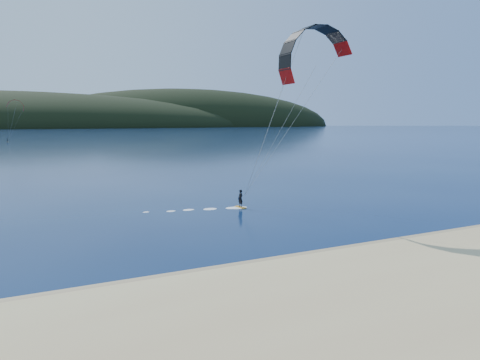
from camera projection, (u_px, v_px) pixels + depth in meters
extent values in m
plane|color=#08183C|center=(275.00, 296.00, 23.46)|extent=(1800.00, 1800.00, 0.00)
cube|color=#997D59|center=(239.00, 269.00, 27.48)|extent=(220.00, 2.50, 0.10)
ellipsoid|color=black|center=(4.00, 128.00, 645.48)|extent=(840.00, 280.00, 110.00)
ellipsoid|color=black|center=(192.00, 127.00, 813.93)|extent=(600.00, 240.00, 140.00)
cube|color=orange|center=(240.00, 207.00, 47.47)|extent=(0.82, 1.63, 0.09)
imported|color=black|center=(240.00, 198.00, 47.33)|extent=(0.60, 0.78, 1.93)
cylinder|color=gray|center=(279.00, 133.00, 45.55)|extent=(0.02, 0.02, 15.64)
cube|color=orange|center=(8.00, 142.00, 200.53)|extent=(0.81, 1.30, 0.07)
imported|color=black|center=(8.00, 140.00, 200.43)|extent=(0.80, 0.90, 1.53)
cylinder|color=gray|center=(12.00, 124.00, 198.22)|extent=(0.02, 0.02, 15.84)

